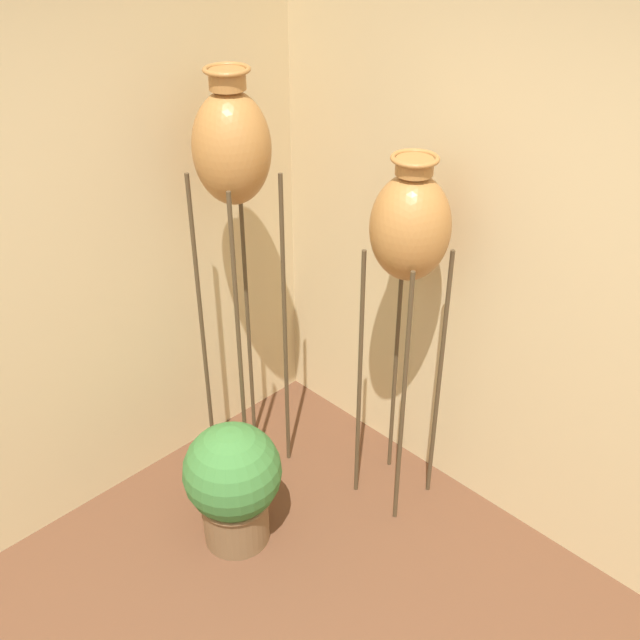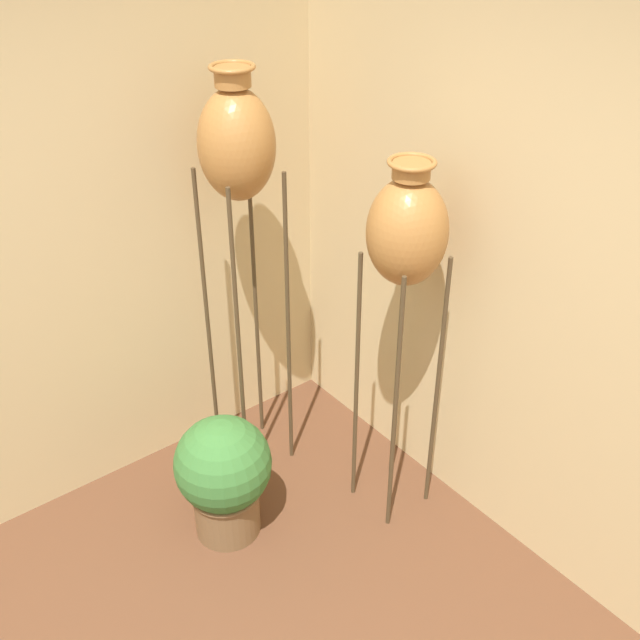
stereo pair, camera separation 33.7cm
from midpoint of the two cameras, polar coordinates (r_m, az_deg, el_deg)
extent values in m
cylinder|color=#473823|center=(3.41, -3.39, -2.41)|extent=(0.02, 0.02, 1.58)
cylinder|color=#473823|center=(3.55, 0.27, -0.85)|extent=(0.02, 0.02, 1.58)
cylinder|color=#473823|center=(3.61, -5.92, -0.44)|extent=(0.02, 0.02, 1.58)
cylinder|color=#473823|center=(3.74, -2.37, 0.97)|extent=(0.02, 0.02, 1.58)
torus|color=#473823|center=(3.22, -3.23, 11.30)|extent=(0.28, 0.28, 0.02)
ellipsoid|color=#A87038|center=(3.18, -3.29, 13.11)|extent=(0.33, 0.33, 0.48)
cylinder|color=#A87038|center=(3.10, -3.46, 17.97)|extent=(0.15, 0.15, 0.08)
torus|color=#A87038|center=(3.09, -3.48, 18.66)|extent=(0.19, 0.19, 0.02)
cylinder|color=#473823|center=(3.28, 8.70, -7.12)|extent=(0.02, 0.02, 1.34)
cylinder|color=#473823|center=(3.43, 11.71, -5.39)|extent=(0.02, 0.02, 1.34)
cylinder|color=#473823|center=(3.41, 5.63, -5.02)|extent=(0.02, 0.02, 1.34)
cylinder|color=#473823|center=(3.57, 8.66, -3.46)|extent=(0.02, 0.02, 1.34)
torus|color=#473823|center=(3.06, 9.69, 4.82)|extent=(0.26, 0.26, 0.02)
ellipsoid|color=#A87038|center=(3.02, 9.86, 6.53)|extent=(0.33, 0.33, 0.45)
cylinder|color=#A87038|center=(2.92, 10.33, 11.09)|extent=(0.15, 0.15, 0.06)
torus|color=#A87038|center=(2.91, 10.39, 11.67)|extent=(0.19, 0.19, 0.02)
cylinder|color=brown|center=(3.60, -4.37, -14.31)|extent=(0.30, 0.30, 0.24)
torus|color=brown|center=(3.51, -4.45, -12.95)|extent=(0.33, 0.33, 0.02)
sphere|color=#387033|center=(3.40, -4.57, -10.98)|extent=(0.44, 0.44, 0.44)
camera|label=1|loc=(0.17, -87.14, 1.80)|focal=42.00mm
camera|label=2|loc=(0.17, 92.86, -1.80)|focal=42.00mm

